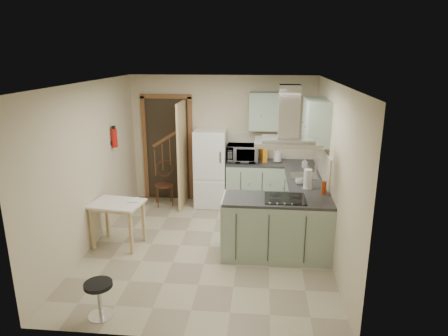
# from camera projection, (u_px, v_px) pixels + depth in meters

# --- Properties ---
(floor) EXTENTS (4.20, 4.20, 0.00)m
(floor) POSITION_uv_depth(u_px,v_px,m) (209.00, 247.00, 6.21)
(floor) COLOR #B0A789
(floor) RESTS_ON ground
(ceiling) EXTENTS (4.20, 4.20, 0.00)m
(ceiling) POSITION_uv_depth(u_px,v_px,m) (207.00, 83.00, 5.51)
(ceiling) COLOR silver
(ceiling) RESTS_ON back_wall
(back_wall) EXTENTS (3.60, 0.00, 3.60)m
(back_wall) POSITION_uv_depth(u_px,v_px,m) (223.00, 140.00, 7.87)
(back_wall) COLOR beige
(back_wall) RESTS_ON floor
(left_wall) EXTENTS (0.00, 4.20, 4.20)m
(left_wall) POSITION_uv_depth(u_px,v_px,m) (90.00, 166.00, 6.03)
(left_wall) COLOR beige
(left_wall) RESTS_ON floor
(right_wall) EXTENTS (0.00, 4.20, 4.20)m
(right_wall) POSITION_uv_depth(u_px,v_px,m) (333.00, 173.00, 5.69)
(right_wall) COLOR beige
(right_wall) RESTS_ON floor
(doorway) EXTENTS (1.10, 0.12, 2.10)m
(doorway) POSITION_uv_depth(u_px,v_px,m) (168.00, 149.00, 8.00)
(doorway) COLOR brown
(doorway) RESTS_ON floor
(fridge) EXTENTS (0.60, 0.60, 1.50)m
(fridge) POSITION_uv_depth(u_px,v_px,m) (211.00, 168.00, 7.74)
(fridge) COLOR white
(fridge) RESTS_ON floor
(counter_back) EXTENTS (1.08, 0.60, 0.90)m
(counter_back) POSITION_uv_depth(u_px,v_px,m) (255.00, 184.00, 7.74)
(counter_back) COLOR #9EB2A0
(counter_back) RESTS_ON floor
(counter_right) EXTENTS (0.60, 1.95, 0.90)m
(counter_right) POSITION_uv_depth(u_px,v_px,m) (302.00, 198.00, 7.02)
(counter_right) COLOR #9EB2A0
(counter_right) RESTS_ON floor
(splashback) EXTENTS (1.68, 0.02, 0.50)m
(splashback) POSITION_uv_depth(u_px,v_px,m) (271.00, 146.00, 7.80)
(splashback) COLOR beige
(splashback) RESTS_ON counter_back
(wall_cabinet_back) EXTENTS (0.85, 0.35, 0.70)m
(wall_cabinet_back) POSITION_uv_depth(u_px,v_px,m) (272.00, 111.00, 7.45)
(wall_cabinet_back) COLOR #9EB2A0
(wall_cabinet_back) RESTS_ON back_wall
(wall_cabinet_right) EXTENTS (0.35, 0.90, 0.70)m
(wall_cabinet_right) POSITION_uv_depth(u_px,v_px,m) (316.00, 121.00, 6.36)
(wall_cabinet_right) COLOR #9EB2A0
(wall_cabinet_right) RESTS_ON right_wall
(peninsula) EXTENTS (1.55, 0.65, 0.90)m
(peninsula) POSITION_uv_depth(u_px,v_px,m) (277.00, 228.00, 5.82)
(peninsula) COLOR #9EB2A0
(peninsula) RESTS_ON floor
(hob) EXTENTS (0.58, 0.50, 0.01)m
(hob) POSITION_uv_depth(u_px,v_px,m) (285.00, 198.00, 5.68)
(hob) COLOR black
(hob) RESTS_ON peninsula
(extractor_hood) EXTENTS (0.90, 0.55, 0.10)m
(extractor_hood) POSITION_uv_depth(u_px,v_px,m) (288.00, 143.00, 5.45)
(extractor_hood) COLOR silver
(extractor_hood) RESTS_ON ceiling
(sink) EXTENTS (0.45, 0.40, 0.01)m
(sink) POSITION_uv_depth(u_px,v_px,m) (304.00, 176.00, 6.73)
(sink) COLOR silver
(sink) RESTS_ON counter_right
(fire_extinguisher) EXTENTS (0.10, 0.10, 0.32)m
(fire_extinguisher) POSITION_uv_depth(u_px,v_px,m) (114.00, 138.00, 6.81)
(fire_extinguisher) COLOR #B2140F
(fire_extinguisher) RESTS_ON left_wall
(drop_leaf_table) EXTENTS (0.82, 0.66, 0.71)m
(drop_leaf_table) POSITION_uv_depth(u_px,v_px,m) (118.00, 224.00, 6.17)
(drop_leaf_table) COLOR tan
(drop_leaf_table) RESTS_ON floor
(bentwood_chair) EXTENTS (0.46, 0.46, 0.80)m
(bentwood_chair) POSITION_uv_depth(u_px,v_px,m) (164.00, 185.00, 7.83)
(bentwood_chair) COLOR #4E351A
(bentwood_chair) RESTS_ON floor
(stool) EXTENTS (0.34, 0.34, 0.43)m
(stool) POSITION_uv_depth(u_px,v_px,m) (100.00, 299.00, 4.52)
(stool) COLOR black
(stool) RESTS_ON floor
(microwave) EXTENTS (0.59, 0.40, 0.32)m
(microwave) POSITION_uv_depth(u_px,v_px,m) (243.00, 153.00, 7.60)
(microwave) COLOR black
(microwave) RESTS_ON counter_back
(kettle) EXTENTS (0.17, 0.17, 0.22)m
(kettle) POSITION_uv_depth(u_px,v_px,m) (278.00, 156.00, 7.56)
(kettle) COLOR silver
(kettle) RESTS_ON counter_back
(cereal_box) EXTENTS (0.15, 0.24, 0.33)m
(cereal_box) POSITION_uv_depth(u_px,v_px,m) (263.00, 153.00, 7.60)
(cereal_box) COLOR orange
(cereal_box) RESTS_ON counter_back
(soap_bottle) EXTENTS (0.09, 0.10, 0.18)m
(soap_bottle) POSITION_uv_depth(u_px,v_px,m) (305.00, 163.00, 7.20)
(soap_bottle) COLOR #A2A1AD
(soap_bottle) RESTS_ON counter_right
(paper_towel) EXTENTS (0.15, 0.15, 0.31)m
(paper_towel) POSITION_uv_depth(u_px,v_px,m) (308.00, 179.00, 6.07)
(paper_towel) COLOR white
(paper_towel) RESTS_ON counter_right
(cup) EXTENTS (0.15, 0.15, 0.10)m
(cup) POSITION_uv_depth(u_px,v_px,m) (299.00, 181.00, 6.29)
(cup) COLOR silver
(cup) RESTS_ON counter_right
(red_bottle) EXTENTS (0.08, 0.08, 0.20)m
(red_bottle) POSITION_uv_depth(u_px,v_px,m) (324.00, 188.00, 5.84)
(red_bottle) COLOR #AD370E
(red_bottle) RESTS_ON peninsula
(book) EXTENTS (0.20, 0.24, 0.10)m
(book) POSITION_uv_depth(u_px,v_px,m) (128.00, 198.00, 6.13)
(book) COLOR brown
(book) RESTS_ON drop_leaf_table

